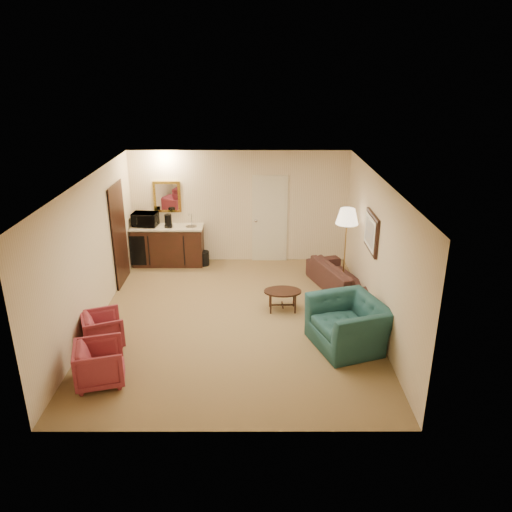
# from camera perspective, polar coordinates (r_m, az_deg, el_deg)

# --- Properties ---
(ground) EXTENTS (6.00, 6.00, 0.00)m
(ground) POSITION_cam_1_polar(r_m,az_deg,el_deg) (9.26, -2.37, -7.23)
(ground) COLOR #886445
(ground) RESTS_ON ground
(room_walls) EXTENTS (5.02, 6.01, 2.61)m
(room_walls) POSITION_cam_1_polar(r_m,az_deg,el_deg) (9.31, -2.95, 4.40)
(room_walls) COLOR beige
(room_walls) RESTS_ON ground
(wetbar_cabinet) EXTENTS (1.64, 0.58, 0.92)m
(wetbar_cabinet) POSITION_cam_1_polar(r_m,az_deg,el_deg) (11.72, -9.99, 1.21)
(wetbar_cabinet) COLOR #341710
(wetbar_cabinet) RESTS_ON ground
(sofa) EXTENTS (1.16, 2.00, 0.75)m
(sofa) POSITION_cam_1_polar(r_m,az_deg,el_deg) (10.37, 9.82, -1.98)
(sofa) COLOR black
(sofa) RESTS_ON ground
(teal_armchair) EXTENTS (1.15, 1.41, 1.06)m
(teal_armchair) POSITION_cam_1_polar(r_m,az_deg,el_deg) (8.35, 10.58, -6.85)
(teal_armchair) COLOR #1E4C4A
(teal_armchair) RESTS_ON ground
(rose_chair_near) EXTENTS (0.78, 0.80, 0.64)m
(rose_chair_near) POSITION_cam_1_polar(r_m,az_deg,el_deg) (8.68, -17.10, -7.87)
(rose_chair_near) COLOR #8B2D43
(rose_chair_near) RESTS_ON ground
(rose_chair_far) EXTENTS (0.79, 0.82, 0.70)m
(rose_chair_far) POSITION_cam_1_polar(r_m,az_deg,el_deg) (7.75, -17.45, -11.45)
(rose_chair_far) COLOR #8B2D43
(rose_chair_far) RESTS_ON ground
(coffee_table) EXTENTS (0.72, 0.50, 0.41)m
(coffee_table) POSITION_cam_1_polar(r_m,az_deg,el_deg) (9.50, 3.04, -5.07)
(coffee_table) COLOR black
(coffee_table) RESTS_ON ground
(floor_lamp) EXTENTS (0.54, 0.54, 1.72)m
(floor_lamp) POSITION_cam_1_polar(r_m,az_deg,el_deg) (10.33, 10.14, 0.80)
(floor_lamp) COLOR #AF823A
(floor_lamp) RESTS_ON ground
(waste_bin) EXTENTS (0.35, 0.35, 0.33)m
(waste_bin) POSITION_cam_1_polar(r_m,az_deg,el_deg) (11.65, -6.02, -0.26)
(waste_bin) COLOR black
(waste_bin) RESTS_ON ground
(microwave) EXTENTS (0.59, 0.37, 0.38)m
(microwave) POSITION_cam_1_polar(r_m,az_deg,el_deg) (11.67, -12.57, 4.28)
(microwave) COLOR black
(microwave) RESTS_ON wetbar_cabinet
(coffee_maker) EXTENTS (0.19, 0.19, 0.30)m
(coffee_maker) POSITION_cam_1_polar(r_m,az_deg,el_deg) (11.47, -10.00, 3.98)
(coffee_maker) COLOR black
(coffee_maker) RESTS_ON wetbar_cabinet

